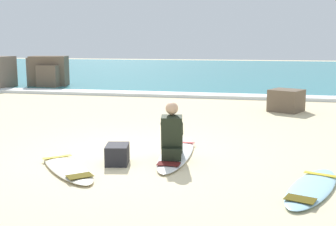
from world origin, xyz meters
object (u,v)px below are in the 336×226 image
at_px(shoreline_rock, 286,100).
at_px(surfer_seated, 172,136).
at_px(surfboard_spare_far, 312,187).
at_px(surfboard_spare_near, 67,167).
at_px(beach_bag, 117,154).
at_px(surfboard_main, 177,153).

bearing_deg(shoreline_rock, surfer_seated, -110.56).
relative_size(surfer_seated, surfboard_spare_far, 0.47).
height_order(surfer_seated, surfboard_spare_far, surfer_seated).
xyz_separation_m(surfboard_spare_near, beach_bag, (0.68, 0.48, 0.12)).
bearing_deg(surfboard_spare_near, beach_bag, 35.33).
bearing_deg(surfer_seated, surfboard_main, 89.61).
height_order(surfboard_main, beach_bag, beach_bag).
bearing_deg(surfboard_main, surfboard_spare_far, -32.79).
height_order(surfboard_main, surfboard_spare_far, same).
bearing_deg(beach_bag, surfboard_spare_far, -12.36).
distance_m(surfboard_main, beach_bag, 1.13).
distance_m(surfer_seated, surfboard_spare_near, 1.77).
height_order(surfboard_spare_far, beach_bag, beach_bag).
bearing_deg(surfboard_spare_far, surfboard_main, 147.21).
distance_m(surfboard_spare_far, shoreline_rock, 6.79).
height_order(surfer_seated, surfboard_spare_near, surfer_seated).
relative_size(surfboard_spare_near, shoreline_rock, 2.17).
height_order(shoreline_rock, beach_bag, shoreline_rock).
height_order(surfboard_spare_near, beach_bag, beach_bag).
height_order(surfboard_spare_near, shoreline_rock, shoreline_rock).
distance_m(surfboard_spare_near, shoreline_rock, 7.58).
relative_size(surfboard_main, beach_bag, 5.23).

